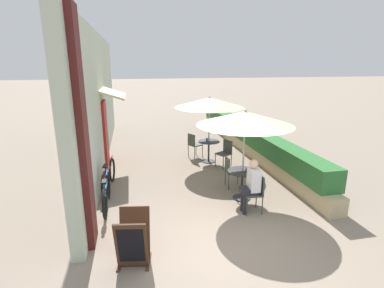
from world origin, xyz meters
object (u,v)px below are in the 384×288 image
(cafe_chair_mid_left, at_px, (225,151))
(bicycle_second, at_px, (109,176))
(coffee_cup_near, at_px, (247,171))
(patio_umbrella_mid, at_px, (209,102))
(patio_umbrella_near, at_px, (245,118))
(cafe_chair_near_right, at_px, (231,169))
(menu_board, at_px, (133,239))
(patio_table_near, at_px, (242,179))
(bicycle_leaning, at_px, (106,193))
(coffee_cup_mid, at_px, (207,139))
(seated_patron_near_left, at_px, (251,184))
(patio_table_mid, at_px, (209,147))
(cafe_chair_mid_right, at_px, (194,143))
(cafe_chair_near_left, at_px, (256,190))

(cafe_chair_mid_left, distance_m, bicycle_second, 3.76)
(coffee_cup_near, xyz_separation_m, patio_umbrella_mid, (-0.14, 3.07, 1.26))
(coffee_cup_near, distance_m, patio_umbrella_mid, 3.32)
(patio_umbrella_near, height_order, coffee_cup_near, patio_umbrella_near)
(cafe_chair_near_right, distance_m, coffee_cup_near, 0.88)
(cafe_chair_mid_left, distance_m, menu_board, 5.28)
(patio_table_near, relative_size, bicycle_leaning, 0.43)
(patio_table_near, distance_m, bicycle_leaning, 3.27)
(coffee_cup_mid, relative_size, bicycle_second, 0.05)
(patio_table_near, xyz_separation_m, bicycle_leaning, (-3.26, 0.20, -0.16))
(coffee_cup_mid, height_order, bicycle_second, coffee_cup_mid)
(bicycle_leaning, bearing_deg, menu_board, -74.91)
(cafe_chair_near_right, relative_size, cafe_chair_mid_left, 1.00)
(coffee_cup_near, relative_size, cafe_chair_mid_left, 0.10)
(menu_board, bearing_deg, cafe_chair_mid_left, 64.79)
(cafe_chair_mid_left, bearing_deg, coffee_cup_near, 146.80)
(seated_patron_near_left, height_order, coffee_cup_mid, seated_patron_near_left)
(patio_table_near, bearing_deg, bicycle_second, 158.81)
(cafe_chair_near_right, height_order, patio_table_mid, cafe_chair_near_right)
(cafe_chair_near_right, bearing_deg, cafe_chair_mid_right, -168.96)
(patio_umbrella_mid, bearing_deg, cafe_chair_mid_left, -56.55)
(seated_patron_near_left, bearing_deg, bicycle_second, 60.89)
(seated_patron_near_left, height_order, coffee_cup_near, seated_patron_near_left)
(menu_board, bearing_deg, patio_umbrella_mid, 71.58)
(seated_patron_near_left, xyz_separation_m, patio_umbrella_mid, (-0.01, 3.65, 1.34))
(cafe_chair_near_left, xyz_separation_m, patio_umbrella_mid, (-0.12, 3.66, 1.51))
(coffee_cup_mid, bearing_deg, menu_board, -116.95)
(patio_table_near, bearing_deg, cafe_chair_mid_left, 82.33)
(coffee_cup_near, xyz_separation_m, bicycle_leaning, (-3.32, 0.32, -0.42))
(bicycle_leaning, distance_m, menu_board, 2.28)
(cafe_chair_near_right, height_order, cafe_chair_mid_right, same)
(coffee_cup_near, height_order, patio_umbrella_mid, patio_umbrella_mid)
(coffee_cup_near, bearing_deg, cafe_chair_mid_right, 98.23)
(cafe_chair_mid_right, bearing_deg, bicycle_leaning, -67.15)
(seated_patron_near_left, bearing_deg, coffee_cup_mid, 3.44)
(patio_table_mid, distance_m, cafe_chair_mid_left, 0.71)
(cafe_chair_near_left, xyz_separation_m, seated_patron_near_left, (-0.11, 0.00, 0.17))
(cafe_chair_near_left, relative_size, cafe_chair_mid_left, 1.00)
(coffee_cup_near, height_order, cafe_chair_mid_right, cafe_chair_mid_right)
(cafe_chair_near_left, xyz_separation_m, cafe_chair_mid_left, (0.27, 3.07, 0.00))
(cafe_chair_near_left, distance_m, bicycle_second, 3.87)
(patio_table_mid, distance_m, patio_umbrella_mid, 1.51)
(seated_patron_near_left, relative_size, coffee_cup_near, 13.89)
(cafe_chair_mid_left, height_order, bicycle_leaning, cafe_chair_mid_left)
(menu_board, bearing_deg, bicycle_second, 109.67)
(cafe_chair_mid_left, height_order, bicycle_second, cafe_chair_mid_left)
(cafe_chair_near_right, distance_m, bicycle_second, 3.28)
(patio_umbrella_mid, relative_size, coffee_cup_mid, 25.44)
(cafe_chair_near_right, bearing_deg, cafe_chair_mid_left, 170.09)
(seated_patron_near_left, xyz_separation_m, cafe_chair_near_right, (0.02, 1.42, -0.17))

